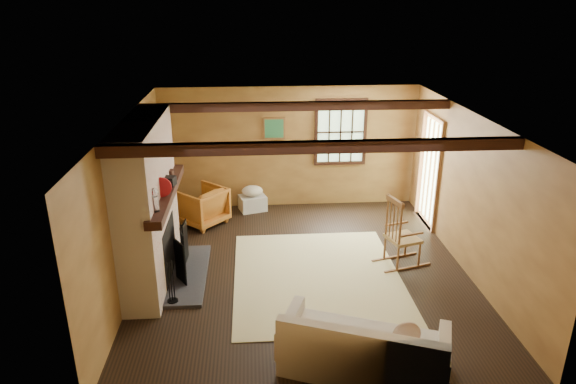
{
  "coord_description": "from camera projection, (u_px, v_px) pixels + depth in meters",
  "views": [
    {
      "loc": [
        -0.74,
        -6.94,
        3.97
      ],
      "look_at": [
        -0.2,
        0.4,
        1.17
      ],
      "focal_mm": 32.0,
      "sensor_mm": 36.0,
      "label": 1
    }
  ],
  "objects": [
    {
      "name": "firewood_pile",
      "position": [
        198.0,
        205.0,
        10.19
      ],
      "size": [
        0.59,
        0.11,
        0.22
      ],
      "color": "brown",
      "rests_on": "ground"
    },
    {
      "name": "sofa",
      "position": [
        363.0,
        352.0,
        5.71
      ],
      "size": [
        2.01,
        1.42,
        0.74
      ],
      "rotation": [
        0.0,
        0.0,
        -0.37
      ],
      "color": "silver",
      "rests_on": "ground"
    },
    {
      "name": "ground",
      "position": [
        303.0,
        271.0,
        7.93
      ],
      "size": [
        5.5,
        5.5,
        0.0
      ],
      "primitive_type": "plane",
      "color": "black",
      "rests_on": "ground"
    },
    {
      "name": "fireplace",
      "position": [
        150.0,
        210.0,
        7.38
      ],
      "size": [
        1.02,
        2.3,
        2.4
      ],
      "color": "#AB6242",
      "rests_on": "ground"
    },
    {
      "name": "armchair",
      "position": [
        202.0,
        206.0,
        9.49
      ],
      "size": [
        1.08,
        1.08,
        0.71
      ],
      "primitive_type": "imported",
      "rotation": [
        0.0,
        0.0,
        -2.32
      ],
      "color": "#BF6026",
      "rests_on": "ground"
    },
    {
      "name": "basket_pillow",
      "position": [
        252.0,
        191.0,
        10.07
      ],
      "size": [
        0.46,
        0.38,
        0.21
      ],
      "primitive_type": "ellipsoid",
      "rotation": [
        0.0,
        0.0,
        -0.13
      ],
      "color": "silver",
      "rests_on": "laundry_basket"
    },
    {
      "name": "laundry_basket",
      "position": [
        253.0,
        203.0,
        10.16
      ],
      "size": [
        0.59,
        0.51,
        0.3
      ],
      "primitive_type": "cube",
      "rotation": [
        0.0,
        0.0,
        0.3
      ],
      "color": "silver",
      "rests_on": "ground"
    },
    {
      "name": "rug",
      "position": [
        317.0,
        277.0,
        7.76
      ],
      "size": [
        2.5,
        3.0,
        0.01
      ],
      "primitive_type": "cube",
      "color": "beige",
      "rests_on": "ground"
    },
    {
      "name": "room_envelope",
      "position": [
        317.0,
        165.0,
        7.6
      ],
      "size": [
        5.02,
        5.52,
        2.44
      ],
      "color": "#AD7E3D",
      "rests_on": "ground"
    },
    {
      "name": "rocking_chair",
      "position": [
        401.0,
        236.0,
        7.99
      ],
      "size": [
        0.91,
        0.64,
        1.14
      ],
      "rotation": [
        0.0,
        0.0,
        1.85
      ],
      "color": "tan",
      "rests_on": "ground"
    }
  ]
}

